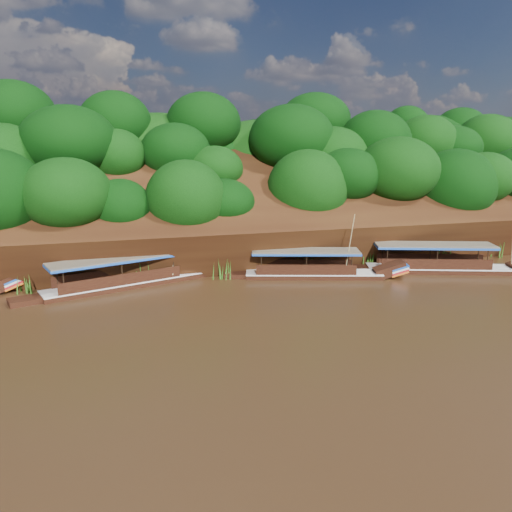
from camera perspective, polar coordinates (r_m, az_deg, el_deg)
The scene contains 6 objects.
ground at distance 33.40m, azimuth 10.25°, elevation -5.88°, with size 160.00×160.00×0.00m, color black.
riverbank at distance 53.70m, azimuth -0.17°, elevation 3.65°, with size 120.00×30.06×19.40m.
boat_0 at distance 44.58m, azimuth 21.41°, elevation -1.04°, with size 14.47×6.31×5.54m.
boat_1 at distance 40.29m, azimuth 7.53°, elevation -1.72°, with size 12.84×5.23×5.61m.
boat_2 at distance 38.92m, azimuth -13.31°, elevation -2.46°, with size 14.62×6.52×6.21m.
reeds at distance 40.62m, azimuth 1.35°, elevation -0.92°, with size 48.80×2.20×2.17m.
Camera 1 is at (-13.97, -28.35, 10.79)m, focal length 35.00 mm.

